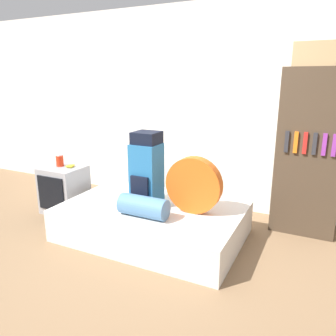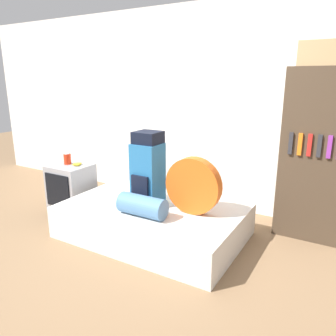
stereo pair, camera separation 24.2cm
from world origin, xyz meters
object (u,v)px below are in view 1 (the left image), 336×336
object	(u,v)px
bookshelf	(310,153)
tent_bag	(194,185)
television	(64,189)
cardboard_box	(315,54)
backpack	(146,170)
sleeping_roll	(143,207)
canister	(60,161)

from	to	relation	value
bookshelf	tent_bag	bearing A→B (deg)	-139.27
tent_bag	television	distance (m)	1.85
television	cardboard_box	size ratio (longest dim) A/B	1.49
cardboard_box	tent_bag	bearing A→B (deg)	-138.58
backpack	cardboard_box	size ratio (longest dim) A/B	2.00
sleeping_roll	cardboard_box	xyz separation A→B (m)	(1.35, 1.17, 1.46)
tent_bag	canister	world-z (taller)	tent_bag
sleeping_roll	tent_bag	bearing A→B (deg)	39.28
sleeping_roll	bookshelf	distance (m)	1.90
backpack	bookshelf	size ratio (longest dim) A/B	0.44
backpack	tent_bag	xyz separation A→B (m)	(0.54, 0.02, -0.10)
bookshelf	cardboard_box	xyz separation A→B (m)	(-0.06, -0.03, 1.02)
tent_bag	sleeping_roll	size ratio (longest dim) A/B	1.16
television	canister	bearing A→B (deg)	153.71
cardboard_box	sleeping_roll	bearing A→B (deg)	-139.20
backpack	tent_bag	size ratio (longest dim) A/B	1.37
cardboard_box	backpack	bearing A→B (deg)	-150.00
bookshelf	cardboard_box	size ratio (longest dim) A/B	4.50
canister	cardboard_box	world-z (taller)	cardboard_box
backpack	cardboard_box	world-z (taller)	cardboard_box
television	cardboard_box	distance (m)	3.30
sleeping_roll	cardboard_box	size ratio (longest dim) A/B	1.25
canister	cardboard_box	distance (m)	3.18
sleeping_roll	bookshelf	size ratio (longest dim) A/B	0.28
sleeping_roll	cardboard_box	bearing A→B (deg)	40.80
sleeping_roll	television	bearing A→B (deg)	164.44
tent_bag	canister	distance (m)	1.88
sleeping_roll	bookshelf	world-z (taller)	bookshelf
television	cardboard_box	xyz separation A→B (m)	(2.77, 0.77, 1.62)
backpack	bookshelf	bearing A→B (deg)	29.88
cardboard_box	television	bearing A→B (deg)	-164.38
television	canister	xyz separation A→B (m)	(-0.06, 0.03, 0.37)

